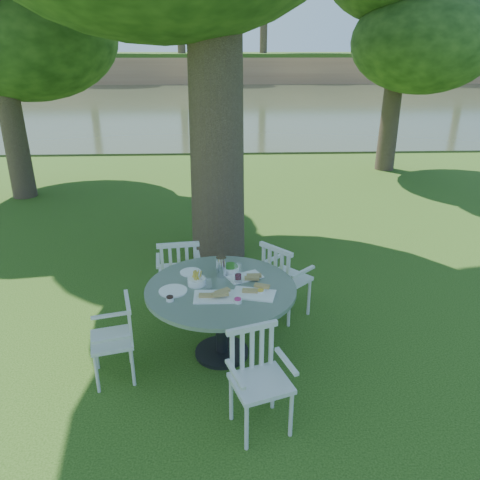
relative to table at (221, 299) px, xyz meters
name	(u,v)px	position (x,y,z in m)	size (l,w,h in m)	color
ground	(241,310)	(0.24, 0.87, -0.65)	(140.00, 140.00, 0.00)	#1A3B0C
table	(221,299)	(0.00, 0.00, 0.00)	(1.50, 1.50, 0.79)	black
chair_ne	(281,275)	(0.70, 0.71, -0.10)	(0.64, 0.64, 0.93)	silver
chair_nw	(179,270)	(-0.49, 0.87, -0.09)	(0.53, 0.50, 0.95)	silver
chair_sw	(120,333)	(-0.96, -0.30, -0.17)	(0.48, 0.50, 0.82)	silver
chair_se	(257,370)	(0.28, -0.96, -0.13)	(0.56, 0.54, 0.89)	silver
tableware	(220,280)	(-0.01, 0.07, 0.18)	(1.14, 0.80, 0.21)	white
river	(222,103)	(0.24, 23.87, -0.65)	(100.00, 28.00, 0.12)	#2F3721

